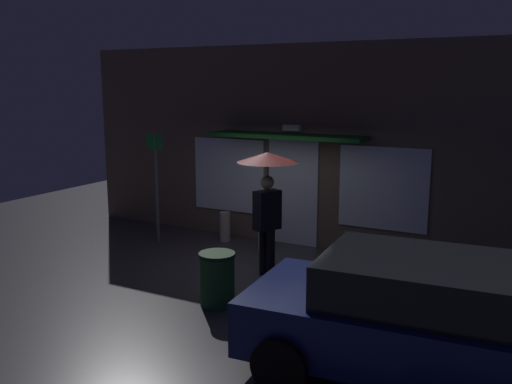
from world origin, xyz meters
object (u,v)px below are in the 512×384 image
object	(u,v)px
street_sign_post	(156,179)
sidewalk_bollard_2	(225,227)
sidewalk_bollard	(265,237)
trash_bin	(217,279)
person_with_umbrella	(267,183)
parked_car	(423,319)

from	to	relation	value
street_sign_post	sidewalk_bollard_2	world-z (taller)	street_sign_post
street_sign_post	sidewalk_bollard	distance (m)	2.60
sidewalk_bollard_2	trash_bin	distance (m)	3.51
sidewalk_bollard	sidewalk_bollard_2	bearing A→B (deg)	168.19
person_with_umbrella	parked_car	xyz separation A→B (m)	(3.11, -2.28, -0.92)
parked_car	person_with_umbrella	bearing A→B (deg)	139.84
person_with_umbrella	trash_bin	world-z (taller)	person_with_umbrella
person_with_umbrella	sidewalk_bollard	distance (m)	2.04
person_with_umbrella	street_sign_post	xyz separation A→B (m)	(-3.06, 0.87, -0.30)
sidewalk_bollard_2	trash_bin	xyz separation A→B (m)	(1.72, -3.06, 0.10)
person_with_umbrella	sidewalk_bollard	world-z (taller)	person_with_umbrella
parked_car	sidewalk_bollard_2	bearing A→B (deg)	138.08
sidewalk_bollard	sidewalk_bollard_2	distance (m)	1.09
parked_car	trash_bin	distance (m)	3.30
sidewalk_bollard	trash_bin	distance (m)	2.92
sidewalk_bollard	person_with_umbrella	bearing A→B (deg)	-61.37
sidewalk_bollard	sidewalk_bollard_2	size ratio (longest dim) A/B	0.92
sidewalk_bollard_2	street_sign_post	bearing A→B (deg)	-151.57
street_sign_post	sidewalk_bollard_2	bearing A→B (deg)	28.43
person_with_umbrella	street_sign_post	distance (m)	3.19
person_with_umbrella	sidewalk_bollard_2	world-z (taller)	person_with_umbrella
trash_bin	person_with_umbrella	bearing A→B (deg)	87.05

